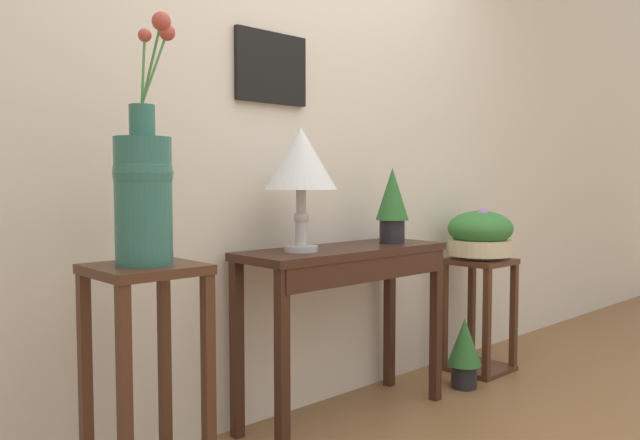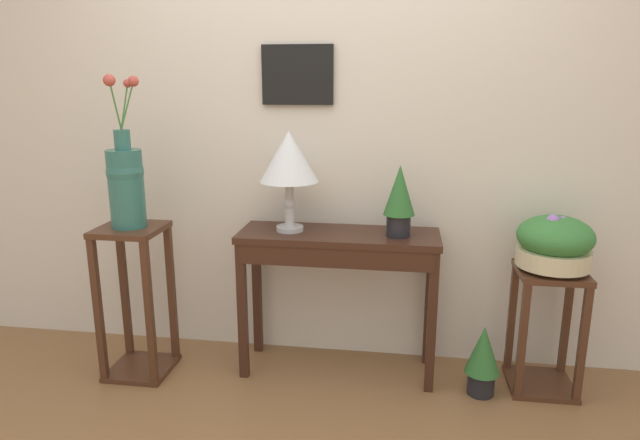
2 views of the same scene
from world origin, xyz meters
TOP-DOWN VIEW (x-y plane):
  - back_wall_with_art at (-0.00, 1.35)m, footprint 9.00×0.13m
  - console_table at (0.10, 1.06)m, footprint 1.04×0.36m
  - table_lamp at (-0.15, 1.08)m, footprint 0.30×0.30m
  - potted_plant_on_console at (0.41, 1.06)m, footprint 0.16×0.16m
  - pedestal_stand_left at (-0.95, 0.90)m, footprint 0.32×0.32m
  - flower_vase_tall_left at (-0.95, 0.90)m, footprint 0.20×0.22m
  - pedestal_stand_right at (1.16, 1.05)m, footprint 0.32×0.32m
  - planter_bowl_wide_right at (1.16, 1.05)m, footprint 0.36×0.36m
  - potted_plant_floor at (0.85, 0.94)m, footprint 0.17×0.17m

SIDE VIEW (x-z plane):
  - potted_plant_floor at x=0.85m, z-range 0.02..0.39m
  - pedestal_stand_right at x=1.16m, z-range 0.00..0.64m
  - pedestal_stand_left at x=-0.95m, z-range 0.00..0.82m
  - console_table at x=0.10m, z-range 0.26..1.04m
  - planter_bowl_wide_right at x=1.16m, z-range 0.64..0.93m
  - potted_plant_on_console at x=0.41m, z-range 0.80..1.16m
  - flower_vase_tall_left at x=-0.95m, z-range 0.69..1.44m
  - table_lamp at x=-0.15m, z-range 0.90..1.42m
  - back_wall_with_art at x=0.00m, z-range 0.00..2.80m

